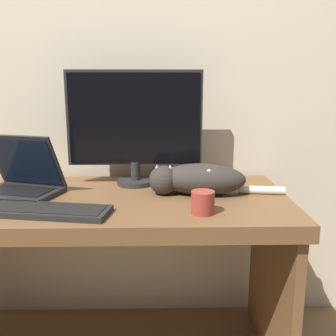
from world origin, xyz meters
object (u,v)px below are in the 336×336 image
object	(u,v)px
monitor	(135,124)
laptop	(19,183)
external_keyboard	(47,211)
coffee_mug	(203,202)
cat	(197,179)

from	to	relation	value
monitor	laptop	size ratio (longest dim) A/B	1.59
monitor	laptop	world-z (taller)	monitor
laptop	external_keyboard	size ratio (longest dim) A/B	0.81
monitor	external_keyboard	world-z (taller)	monitor
laptop	coffee_mug	distance (m)	0.74
monitor	coffee_mug	size ratio (longest dim) A/B	7.18
monitor	cat	distance (m)	0.36
cat	coffee_mug	distance (m)	0.23
cat	coffee_mug	xyz separation A→B (m)	(-0.00, -0.23, -0.02)
monitor	coffee_mug	world-z (taller)	monitor
external_keyboard	coffee_mug	xyz separation A→B (m)	(0.53, -0.01, 0.03)
monitor	external_keyboard	bearing A→B (deg)	-126.00
monitor	coffee_mug	xyz separation A→B (m)	(0.25, -0.39, -0.22)
monitor	coffee_mug	bearing A→B (deg)	-57.54
laptop	cat	distance (m)	0.70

